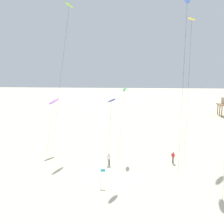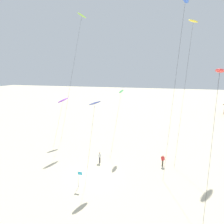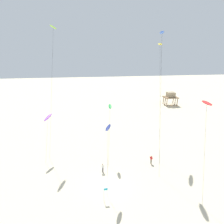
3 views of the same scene
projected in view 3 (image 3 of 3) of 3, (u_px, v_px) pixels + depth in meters
ground_plane at (107, 185)px, 30.04m from camera, size 260.00×260.00×0.00m
kite_purple at (48, 118)px, 36.36m from camera, size 1.57×4.54×8.60m
kite_red at (207, 104)px, 25.10m from camera, size 1.58×5.26×14.01m
kite_lime at (53, 30)px, 37.78m from camera, size 2.56×9.55×25.25m
kite_navy at (108, 128)px, 27.26m from camera, size 1.34×3.62×10.01m
kite_blue at (162, 34)px, 32.42m from camera, size 2.42×9.25×23.54m
kite_yellow at (160, 45)px, 37.96m from camera, size 3.18×10.75×21.89m
kite_green at (110, 107)px, 35.63m from camera, size 1.22×5.04×10.72m
kite_flyer_nearest at (151, 159)px, 35.52m from camera, size 0.61×0.59×1.67m
kite_flyer_middle at (103, 168)px, 33.00m from camera, size 0.54×0.51×1.67m
stilt_house at (171, 96)px, 73.28m from camera, size 5.20×4.33×5.07m
marker_flag at (105, 192)px, 26.52m from camera, size 0.57×0.05×2.10m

